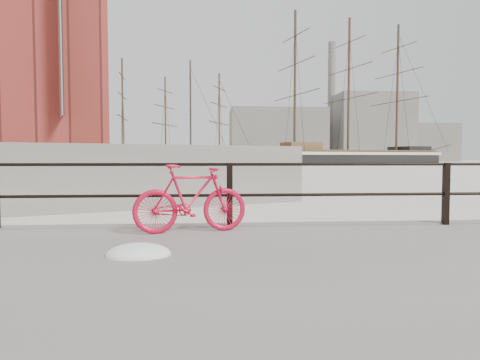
# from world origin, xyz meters

# --- Properties ---
(ground) EXTENTS (400.00, 400.00, 0.00)m
(ground) POSITION_xyz_m (0.00, 0.00, 0.00)
(ground) COLOR white
(ground) RESTS_ON ground
(far_quay) EXTENTS (78.44, 148.07, 1.80)m
(far_quay) POSITION_xyz_m (-40.00, 72.00, 0.90)
(far_quay) COLOR gray
(far_quay) RESTS_ON ground
(guardrail) EXTENTS (28.00, 0.10, 1.00)m
(guardrail) POSITION_xyz_m (0.00, -0.15, 0.85)
(guardrail) COLOR black
(guardrail) RESTS_ON promenade
(bicycle) EXTENTS (1.65, 0.57, 0.99)m
(bicycle) POSITION_xyz_m (-4.09, -0.58, 0.84)
(bicycle) COLOR red
(bicycle) RESTS_ON promenade
(barque_black) EXTENTS (59.51, 34.13, 32.25)m
(barque_black) POSITION_xyz_m (25.96, 82.47, 0.00)
(barque_black) COLOR black
(barque_black) RESTS_ON ground
(schooner_mid) EXTENTS (27.75, 19.46, 18.69)m
(schooner_mid) POSITION_xyz_m (-6.99, 79.11, 0.00)
(schooner_mid) COLOR silver
(schooner_mid) RESTS_ON ground
(schooner_left) EXTENTS (27.19, 13.52, 19.97)m
(schooner_left) POSITION_xyz_m (-12.99, 71.94, 0.00)
(schooner_left) COLOR silver
(schooner_left) RESTS_ON ground
(apartment_brick) EXTENTS (27.87, 22.90, 21.20)m
(apartment_brick) POSITION_xyz_m (-54.97, 103.70, 12.40)
(apartment_brick) COLOR brown
(apartment_brick) RESTS_ON far_quay
(industrial_west) EXTENTS (32.00, 18.00, 18.00)m
(industrial_west) POSITION_xyz_m (20.00, 140.00, 9.00)
(industrial_west) COLOR gray
(industrial_west) RESTS_ON ground
(industrial_mid) EXTENTS (26.00, 20.00, 24.00)m
(industrial_mid) POSITION_xyz_m (55.00, 145.00, 12.00)
(industrial_mid) COLOR gray
(industrial_mid) RESTS_ON ground
(industrial_east) EXTENTS (20.00, 16.00, 14.00)m
(industrial_east) POSITION_xyz_m (78.00, 150.00, 7.00)
(industrial_east) COLOR gray
(industrial_east) RESTS_ON ground
(smokestack) EXTENTS (2.80, 2.80, 44.00)m
(smokestack) POSITION_xyz_m (42.00, 150.00, 22.00)
(smokestack) COLOR gray
(smokestack) RESTS_ON ground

